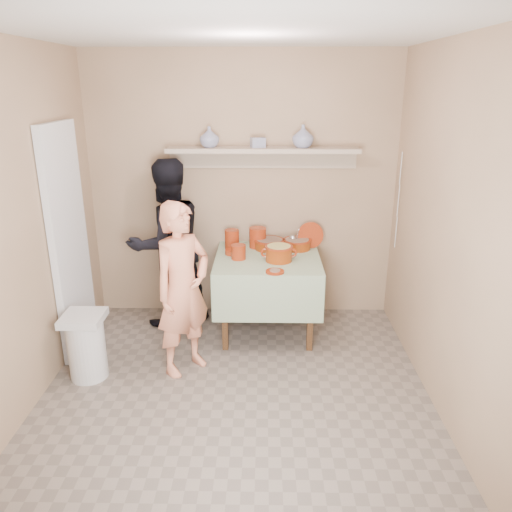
{
  "coord_description": "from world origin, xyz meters",
  "views": [
    {
      "loc": [
        0.21,
        -3.11,
        2.3
      ],
      "look_at": [
        0.15,
        0.75,
        0.95
      ],
      "focal_mm": 35.0,
      "sensor_mm": 36.0,
      "label": 1
    }
  ],
  "objects_px": {
    "person_cook": "(183,289)",
    "serving_table": "(268,268)",
    "trash_bin": "(86,346)",
    "cazuela_rice": "(279,252)",
    "person_helper": "(167,244)"
  },
  "relations": [
    {
      "from": "person_helper",
      "to": "cazuela_rice",
      "type": "relative_size",
      "value": 4.97
    },
    {
      "from": "person_helper",
      "to": "serving_table",
      "type": "xyz_separation_m",
      "value": [
        0.97,
        -0.18,
        -0.18
      ]
    },
    {
      "from": "person_cook",
      "to": "serving_table",
      "type": "xyz_separation_m",
      "value": [
        0.69,
        0.7,
        -0.08
      ]
    },
    {
      "from": "serving_table",
      "to": "cazuela_rice",
      "type": "bearing_deg",
      "value": -49.46
    },
    {
      "from": "trash_bin",
      "to": "serving_table",
      "type": "bearing_deg",
      "value": 29.91
    },
    {
      "from": "person_cook",
      "to": "cazuela_rice",
      "type": "distance_m",
      "value": 0.99
    },
    {
      "from": "cazuela_rice",
      "to": "person_cook",
      "type": "bearing_deg",
      "value": -143.22
    },
    {
      "from": "cazuela_rice",
      "to": "trash_bin",
      "type": "bearing_deg",
      "value": -155.09
    },
    {
      "from": "person_helper",
      "to": "serving_table",
      "type": "distance_m",
      "value": 1.0
    },
    {
      "from": "trash_bin",
      "to": "person_helper",
      "type": "bearing_deg",
      "value": 63.94
    },
    {
      "from": "cazuela_rice",
      "to": "trash_bin",
      "type": "relative_size",
      "value": 0.59
    },
    {
      "from": "person_cook",
      "to": "cazuela_rice",
      "type": "bearing_deg",
      "value": -10.86
    },
    {
      "from": "person_cook",
      "to": "person_helper",
      "type": "xyz_separation_m",
      "value": [
        -0.28,
        0.88,
        0.1
      ]
    },
    {
      "from": "person_cook",
      "to": "person_helper",
      "type": "height_order",
      "value": "person_helper"
    },
    {
      "from": "trash_bin",
      "to": "cazuela_rice",
      "type": "bearing_deg",
      "value": 24.91
    }
  ]
}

